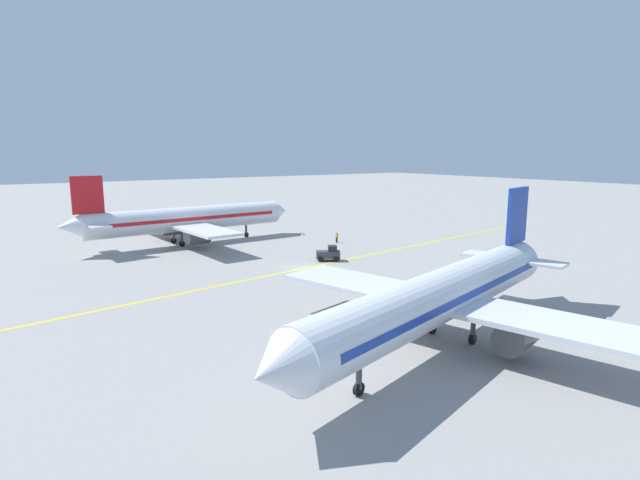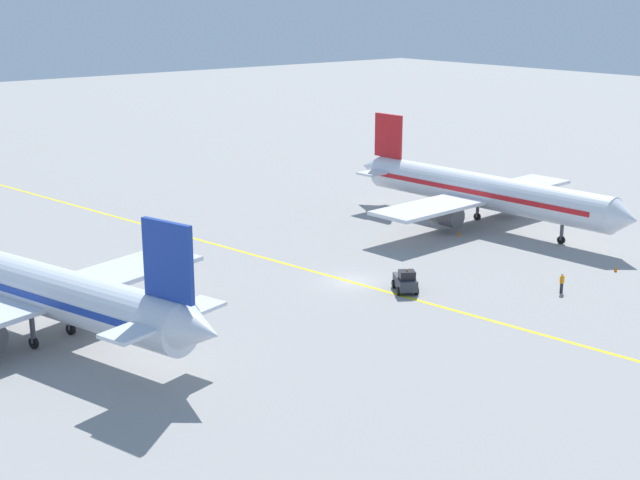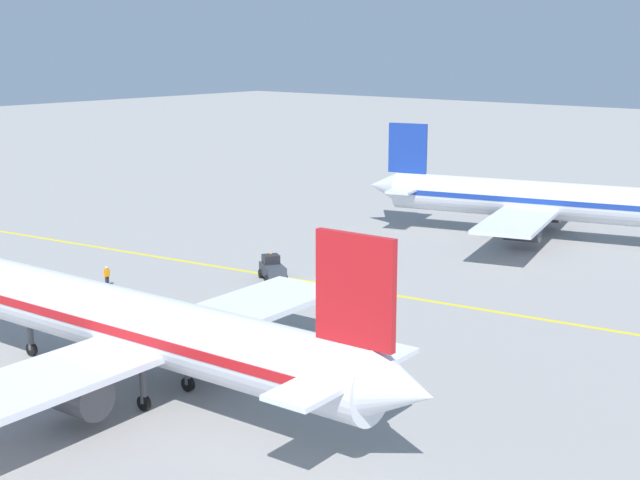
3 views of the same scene
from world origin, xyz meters
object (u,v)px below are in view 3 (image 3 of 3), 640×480
at_px(airplane_at_gate, 541,201).
at_px(traffic_cone_mid_apron, 11,310).
at_px(baggage_tug_dark, 272,269).
at_px(traffic_cone_near_nose, 195,358).
at_px(airplane_adjacent_stand, 144,328).
at_px(ground_crew_worker, 107,276).

bearing_deg(airplane_at_gate, traffic_cone_mid_apron, -20.60).
distance_m(baggage_tug_dark, traffic_cone_near_nose, 19.07).
distance_m(airplane_adjacent_stand, ground_crew_worker, 22.75).
distance_m(airplane_adjacent_stand, baggage_tug_dark, 24.40).
bearing_deg(traffic_cone_near_nose, ground_crew_worker, -111.45).
relative_size(baggage_tug_dark, traffic_cone_near_nose, 6.07).
relative_size(airplane_at_gate, traffic_cone_near_nose, 63.71).
bearing_deg(traffic_cone_mid_apron, airplane_at_gate, 159.40).
bearing_deg(traffic_cone_mid_apron, baggage_tug_dark, 156.92).
bearing_deg(airplane_adjacent_stand, traffic_cone_mid_apron, -99.84).
bearing_deg(traffic_cone_mid_apron, airplane_adjacent_stand, 80.16).
height_order(airplane_at_gate, traffic_cone_near_nose, airplane_at_gate).
xyz_separation_m(baggage_tug_dark, ground_crew_worker, (9.81, -8.37, 0.01)).
relative_size(ground_crew_worker, traffic_cone_mid_apron, 3.05).
xyz_separation_m(ground_crew_worker, traffic_cone_near_nose, (6.90, 17.55, -0.63)).
xyz_separation_m(airplane_adjacent_stand, traffic_cone_near_nose, (-4.98, -1.65, -3.43)).
relative_size(airplane_at_gate, airplane_adjacent_stand, 0.99).
distance_m(baggage_tug_dark, traffic_cone_mid_apron, 20.06).
distance_m(airplane_at_gate, traffic_cone_mid_apron, 49.31).
distance_m(airplane_at_gate, airplane_adjacent_stand, 49.31).
relative_size(baggage_tug_dark, traffic_cone_mid_apron, 6.07).
distance_m(airplane_at_gate, ground_crew_worker, 41.53).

